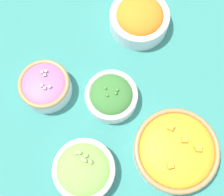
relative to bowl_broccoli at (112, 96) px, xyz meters
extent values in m
plane|color=#337F75|center=(0.01, 0.00, -0.03)|extent=(3.00, 3.00, 0.00)
cylinder|color=white|center=(0.00, 0.00, -0.01)|extent=(0.13, 0.13, 0.04)
torus|color=silver|center=(0.00, 0.00, 0.01)|extent=(0.13, 0.13, 0.01)
ellipsoid|color=#387533|center=(0.00, 0.00, 0.01)|extent=(0.10, 0.10, 0.04)
ellipsoid|color=#47893D|center=(0.01, -0.01, 0.03)|extent=(0.01, 0.01, 0.01)
ellipsoid|color=#47893D|center=(-0.01, -0.01, 0.03)|extent=(0.01, 0.01, 0.01)
ellipsoid|color=#47893D|center=(0.01, 0.01, 0.03)|extent=(0.01, 0.01, 0.01)
ellipsoid|color=#47893D|center=(0.00, 0.01, 0.03)|extent=(0.01, 0.01, 0.01)
cylinder|color=#B2C1CC|center=(0.16, -0.10, -0.01)|extent=(0.14, 0.14, 0.04)
torus|color=silver|center=(0.16, -0.10, 0.01)|extent=(0.14, 0.14, 0.01)
ellipsoid|color=#7ABC4C|center=(0.16, -0.10, 0.01)|extent=(0.12, 0.12, 0.04)
ellipsoid|color=#99D166|center=(0.14, -0.09, 0.03)|extent=(0.01, 0.01, 0.01)
ellipsoid|color=#99D166|center=(0.12, -0.11, 0.03)|extent=(0.01, 0.01, 0.01)
ellipsoid|color=#99D166|center=(0.15, -0.08, 0.03)|extent=(0.01, 0.01, 0.01)
ellipsoid|color=#99D166|center=(0.14, -0.10, 0.03)|extent=(0.01, 0.01, 0.01)
ellipsoid|color=#99D166|center=(0.13, -0.09, 0.03)|extent=(0.01, 0.01, 0.01)
ellipsoid|color=#99D166|center=(0.12, -0.10, 0.03)|extent=(0.01, 0.01, 0.01)
cylinder|color=silver|center=(-0.06, -0.15, 0.00)|extent=(0.13, 0.13, 0.05)
torus|color=#997A4C|center=(-0.06, -0.15, 0.02)|extent=(0.13, 0.13, 0.01)
ellipsoid|color=#9E5B8E|center=(-0.06, -0.15, 0.02)|extent=(0.11, 0.11, 0.02)
cube|color=#C699C1|center=(-0.08, -0.14, 0.03)|extent=(0.01, 0.01, 0.01)
cube|color=#C699C1|center=(-0.04, -0.15, 0.03)|extent=(0.01, 0.01, 0.01)
cube|color=#C699C1|center=(-0.08, -0.15, 0.03)|extent=(0.01, 0.01, 0.01)
cube|color=#C699C1|center=(-0.08, -0.14, 0.03)|extent=(0.01, 0.01, 0.01)
cube|color=#C699C1|center=(-0.04, -0.14, 0.03)|extent=(0.01, 0.01, 0.01)
cube|color=#C699C1|center=(-0.05, -0.16, 0.03)|extent=(0.01, 0.01, 0.01)
cylinder|color=white|center=(0.16, 0.11, -0.01)|extent=(0.20, 0.20, 0.04)
torus|color=#997A4C|center=(0.16, 0.11, 0.01)|extent=(0.20, 0.20, 0.01)
ellipsoid|color=orange|center=(0.16, 0.11, 0.01)|extent=(0.17, 0.17, 0.04)
cube|color=#F4A828|center=(0.17, 0.15, 0.03)|extent=(0.02, 0.02, 0.01)
cube|color=#F4A828|center=(0.11, 0.11, 0.03)|extent=(0.02, 0.02, 0.01)
cube|color=#F4A828|center=(0.17, 0.15, 0.03)|extent=(0.02, 0.02, 0.01)
cube|color=#F4A828|center=(0.15, 0.13, 0.03)|extent=(0.02, 0.02, 0.01)
cube|color=#F4A828|center=(0.19, 0.08, 0.03)|extent=(0.01, 0.01, 0.01)
cylinder|color=silver|center=(-0.19, 0.12, 0.00)|extent=(0.16, 0.16, 0.05)
torus|color=silver|center=(-0.19, 0.12, 0.02)|extent=(0.16, 0.16, 0.01)
ellipsoid|color=orange|center=(-0.19, 0.12, 0.02)|extent=(0.12, 0.12, 0.06)
camera|label=1|loc=(0.22, -0.05, 0.72)|focal=50.00mm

